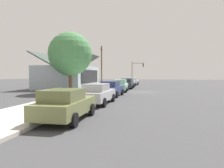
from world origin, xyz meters
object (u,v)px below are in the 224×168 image
Objects in this scene: car_seafoam at (120,85)px; car_charcoal at (127,83)px; traffic_light_main at (137,69)px; fire_hydrant_red at (124,83)px; car_silver at (98,94)px; car_olive at (66,104)px; utility_pole_wooden at (102,65)px; car_navy at (111,88)px; car_skyblue at (130,82)px; car_ivory at (133,81)px; shade_tree at (70,54)px.

car_charcoal is (5.80, -0.19, -0.00)m from car_seafoam.
traffic_light_main reaches higher than fire_hydrant_red.
car_olive is at bearing -179.85° from car_silver.
traffic_light_main is at bearing -3.77° from car_seafoam.
traffic_light_main is 12.25m from utility_pole_wooden.
utility_pole_wooden is (28.57, 5.39, 3.11)m from car_olive.
car_seafoam reaches higher than fire_hydrant_red.
car_olive is 31.05m from fire_hydrant_red.
car_navy is 28.06m from traffic_light_main.
car_olive is 0.60× the size of utility_pole_wooden.
car_silver reaches higher than fire_hydrant_red.
car_skyblue reaches higher than fire_hydrant_red.
car_navy is at bearing -162.51° from utility_pole_wooden.
utility_pole_wooden reaches higher than car_skyblue.
utility_pole_wooden reaches higher than car_silver.
fire_hydrant_red is (7.93, 1.57, -0.32)m from car_charcoal.
car_ivory is 0.61× the size of shade_tree.
car_skyblue is at bearing -22.42° from shade_tree.
car_olive and car_navy have the same top height.
car_olive is 6.31× the size of fire_hydrant_red.
shade_tree reaches higher than car_seafoam.
car_navy is 17.12m from car_skyblue.
car_navy is at bearing 178.04° from car_charcoal.
car_seafoam is 5.81m from car_charcoal.
shade_tree is (8.80, 5.91, 3.95)m from car_silver.
shade_tree is 17.51m from fire_hydrant_red.
car_silver is 11.46m from car_seafoam.
car_charcoal is 8.09m from fire_hydrant_red.
fire_hydrant_red is at bearing -15.13° from shade_tree.
utility_pole_wooden is at bearing 89.09° from car_skyblue.
car_skyblue is at bearing -2.82° from car_seafoam.
car_olive and car_seafoam have the same top height.
car_silver is at bearing -176.37° from car_navy.
car_ivory is 21.15m from shade_tree.
car_olive is 0.92× the size of car_silver.
car_navy and car_charcoal have the same top height.
car_ivory is at bearing -3.19° from car_seafoam.
utility_pole_wooden is at bearing 121.51° from fire_hydrant_red.
car_olive is 17.28m from car_seafoam.
car_olive is 0.60× the size of shade_tree.
shade_tree is (3.13, 5.82, 3.95)m from car_navy.
car_seafoam and car_charcoal have the same top height.
car_silver is 17.27m from car_charcoal.
car_ivory is 5.55m from traffic_light_main.
shade_tree is at bearing 178.21° from utility_pole_wooden.
utility_pole_wooden is at bearing 14.50° from car_silver.
fire_hydrant_red is (19.53, 1.38, -0.32)m from car_navy.
traffic_light_main is (16.33, -0.09, 2.68)m from car_charcoal.
car_charcoal is at bearing -1.45° from car_olive.
car_navy is 19.58m from fire_hydrant_red.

